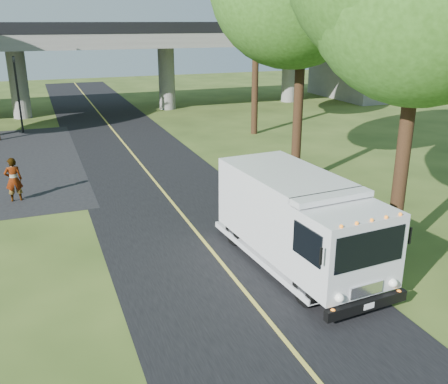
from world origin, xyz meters
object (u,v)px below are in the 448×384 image
tree_right_far (261,6)px  step_van (297,219)px  traffic_signal (17,86)px  pedestrian (14,180)px

tree_right_far → step_van: (-7.01, -18.25, -6.72)m
traffic_signal → tree_right_far: size_ratio=0.47×
traffic_signal → step_van: traffic_signal is taller
step_van → pedestrian: 12.84m
traffic_signal → pedestrian: 14.96m
pedestrian → step_van: bearing=126.5°
tree_right_far → pedestrian: (-15.48, -8.63, -7.33)m
pedestrian → traffic_signal: bearing=-95.9°
tree_right_far → pedestrian: bearing=-150.9°
traffic_signal → tree_right_far: (15.21, -6.16, 5.10)m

